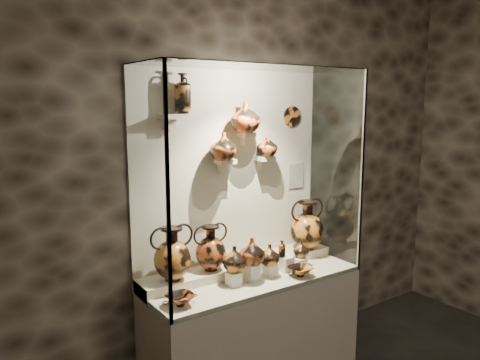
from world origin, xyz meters
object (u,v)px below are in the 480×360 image
jug_a (234,259)px  jug_b (252,251)px  ovoid_vase_a (224,146)px  lekythos_small (282,248)px  kylix_left (180,299)px  amphora_left (172,254)px  lekythos_tall (183,91)px  amphora_right (307,225)px  kylix_right (300,270)px  ovoid_vase_c (267,146)px  jug_c (269,255)px  jug_e (301,249)px  ovoid_vase_b (245,117)px  amphora_mid (211,248)px

jug_a → jug_b: size_ratio=0.92×
jug_a → ovoid_vase_a: size_ratio=0.88×
jug_b → lekythos_small: jug_b is taller
kylix_left → amphora_left: bearing=61.3°
lekythos_tall → amphora_right: bearing=9.3°
amphora_left → kylix_left: (-0.08, -0.27, -0.22)m
kylix_right → ovoid_vase_c: size_ratio=1.33×
amphora_right → jug_c: 0.59m
jug_c → jug_e: jug_c is taller
amphora_left → ovoid_vase_a: ovoid_vase_a is taller
jug_a → ovoid_vase_c: bearing=29.0°
jug_b → jug_e: size_ratio=1.54×
jug_a → jug_e: 0.65m
ovoid_vase_b → ovoid_vase_c: 0.33m
jug_b → kylix_right: (0.37, -0.13, -0.19)m
kylix_left → ovoid_vase_c: ovoid_vase_c is taller
lekythos_small → ovoid_vase_a: ovoid_vase_a is taller
ovoid_vase_b → kylix_right: bearing=-46.2°
lekythos_small → kylix_right: lekythos_small is taller
amphora_mid → lekythos_tall: size_ratio=1.09×
amphora_left → ovoid_vase_b: bearing=25.0°
amphora_left → lekythos_tall: (0.15, 0.09, 1.13)m
lekythos_small → jug_a: bearing=157.9°
ovoid_vase_b → amphora_mid: bearing=-166.8°
kylix_right → amphora_right: bearing=47.5°
jug_a → jug_c: jug_a is taller
amphora_right → jug_e: size_ratio=3.22×
amphora_right → kylix_left: (-1.35, -0.26, -0.24)m
amphora_mid → lekythos_tall: bearing=159.0°
jug_b → ovoid_vase_c: bearing=54.9°
amphora_right → kylix_left: 1.39m
jug_e → kylix_left: jug_e is taller
lekythos_small → jug_b: bearing=163.4°
amphora_right → ovoid_vase_b: size_ratio=1.79×
amphora_left → amphora_mid: amphora_left is taller
lekythos_small → ovoid_vase_c: 0.82m
jug_e → jug_c: bearing=-175.1°
ovoid_vase_c → jug_b: bearing=-152.0°
jug_e → lekythos_tall: size_ratio=0.42×
jug_c → ovoid_vase_a: size_ratio=0.78×
amphora_right → jug_b: amphora_right is taller
jug_c → kylix_right: bearing=-54.8°
lekythos_small → kylix_right: 0.22m
jug_a → jug_b: 0.14m
jug_b → jug_e: (0.51, 0.03, -0.09)m
jug_e → amphora_left: bearing=170.9°
kylix_right → ovoid_vase_c: bearing=98.9°
amphora_right → ovoid_vase_c: size_ratio=2.46×
jug_a → ovoid_vase_a: bearing=78.1°
ovoid_vase_a → ovoid_vase_c: ovoid_vase_a is taller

